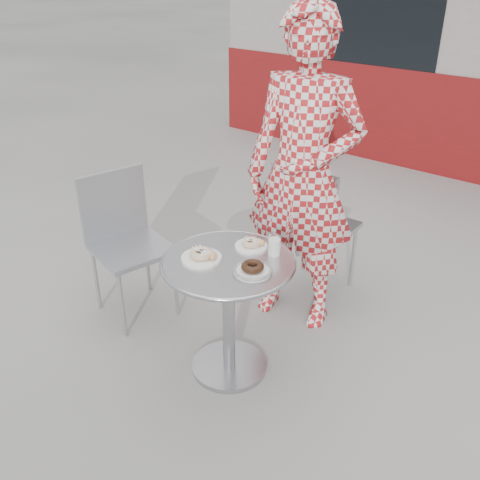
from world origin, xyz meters
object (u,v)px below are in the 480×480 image
Objects in this scene: seated_person at (303,176)px; plate_far at (252,244)px; chair_left at (134,273)px; plate_near at (202,256)px; chair_far at (314,253)px; bistro_table at (228,289)px; plate_checker at (253,269)px; milk_cup at (274,246)px.

plate_far is (0.02, -0.49, -0.22)m from seated_person.
chair_left is 4.43× the size of plate_near.
seated_person reaches higher than chair_far.
plate_far is 0.83× the size of plate_near.
bistro_table is at bearing -79.68° from chair_left.
chair_left is 0.83m from plate_near.
plate_near is (0.70, -0.12, 0.43)m from chair_left.
milk_cup reaches higher than plate_checker.
seated_person reaches higher than plate_far.
plate_checker is at bearing -51.14° from plate_far.
chair_far reaches higher than plate_near.
plate_near is (-0.04, -1.01, 0.42)m from chair_far.
chair_far reaches higher than bistro_table.
chair_far is 1.10m from plate_near.
plate_far is at bearing 65.73° from plate_near.
plate_near is at bearing -167.13° from plate_checker.
seated_person is at bearing 91.54° from bistro_table.
chair_left is (-0.74, -0.90, -0.01)m from chair_far.
plate_near reaches higher than bistro_table.
chair_far is 0.69m from seated_person.
seated_person is at bearing 92.52° from plate_far.
plate_far is 0.88× the size of plate_checker.
chair_left reaches higher than milk_cup.
chair_far is 1.16m from chair_left.
chair_left is 4.68× the size of plate_checker.
chair_left reaches higher than plate_near.
milk_cup is (0.16, -0.48, -0.19)m from seated_person.
plate_far is (0.00, 0.18, 0.18)m from bistro_table.
chair_left is 1.06m from plate_checker.
plate_near is 1.91× the size of milk_cup.
chair_left is at bearing 176.78° from plate_checker.
bistro_table is 0.37× the size of seated_person.
chair_far is at bearing 103.34° from plate_checker.
plate_checker is 0.20m from milk_cup.
plate_near is at bearing -148.29° from bistro_table.
chair_far is at bearing 89.02° from seated_person.
bistro_table is 6.49× the size of milk_cup.
bistro_table is 0.24m from plate_checker.
plate_checker is (0.23, -0.95, 0.41)m from chair_far.
seated_person is (-0.02, 0.68, 0.41)m from bistro_table.
plate_far is 1.59× the size of milk_cup.
bistro_table is 3.40× the size of plate_near.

